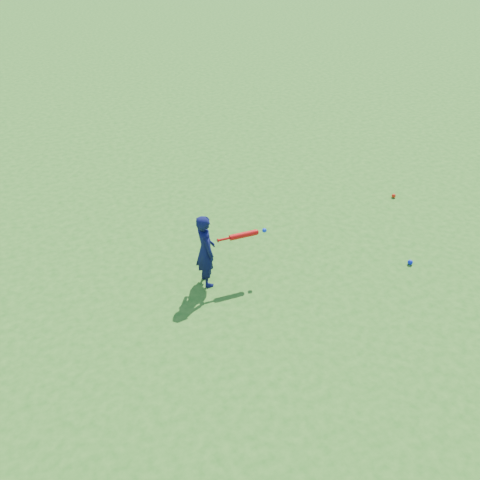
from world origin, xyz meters
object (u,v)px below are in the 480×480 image
(child, at_px, (206,250))
(bat_swing, at_px, (245,235))
(ground_ball_red, at_px, (394,196))
(ground_ball_blue, at_px, (410,262))

(child, xyz_separation_m, bat_swing, (0.55, -0.08, 0.15))
(ground_ball_red, distance_m, bat_swing, 3.52)
(bat_swing, bearing_deg, ground_ball_red, 18.63)
(child, height_order, bat_swing, child)
(child, height_order, ground_ball_blue, child)
(ground_ball_red, xyz_separation_m, bat_swing, (-3.33, -0.92, 0.66))
(ground_ball_red, relative_size, ground_ball_blue, 0.95)
(ground_ball_red, xyz_separation_m, ground_ball_blue, (-1.02, -1.69, 0.00))
(ground_ball_blue, xyz_separation_m, bat_swing, (-2.31, 0.78, 0.66))
(bat_swing, bearing_deg, ground_ball_blue, -15.35)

